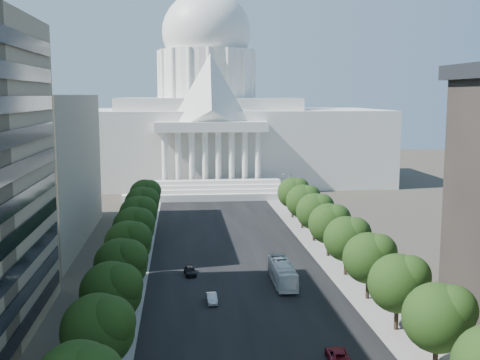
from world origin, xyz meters
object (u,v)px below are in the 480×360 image
object	(u,v)px
car_red	(338,355)
city_bus	(282,273)
car_silver	(212,298)
car_dark_b	(190,271)

from	to	relation	value
car_red	city_bus	size ratio (longest dim) A/B	0.41
car_silver	city_bus	distance (m)	14.08
car_red	car_dark_b	xyz separation A→B (m)	(-16.11, 34.85, -0.08)
car_silver	car_dark_b	bearing A→B (deg)	99.62
car_dark_b	city_bus	distance (m)	15.92
car_red	city_bus	xyz separation A→B (m)	(-1.50, 28.61, 1.05)
car_red	car_dark_b	world-z (taller)	car_red
car_silver	car_red	distance (m)	24.67
car_dark_b	city_bus	bearing A→B (deg)	-28.92
car_red	car_dark_b	distance (m)	38.39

